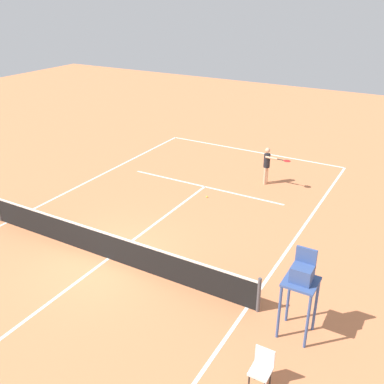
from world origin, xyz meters
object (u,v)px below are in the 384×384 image
Objects in this scene: player_serving at (268,163)px; umpire_chair at (301,280)px; tennis_ball at (207,197)px; courtside_chair_near at (262,367)px.

umpire_chair reaches higher than player_serving.
tennis_ball is 8.37m from umpire_chair.
player_serving is 1.77× the size of courtside_chair_near.
umpire_chair reaches higher than tennis_ball.
courtside_chair_near is (-5.54, 7.91, 0.50)m from tennis_ball.
umpire_chair is at bearing -94.27° from courtside_chair_near.
courtside_chair_near is at bearing 21.93° from player_serving.
courtside_chair_near reaches higher than tennis_ball.
player_serving is at bearing -64.54° from umpire_chair.
umpire_chair is at bearing 26.94° from player_serving.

